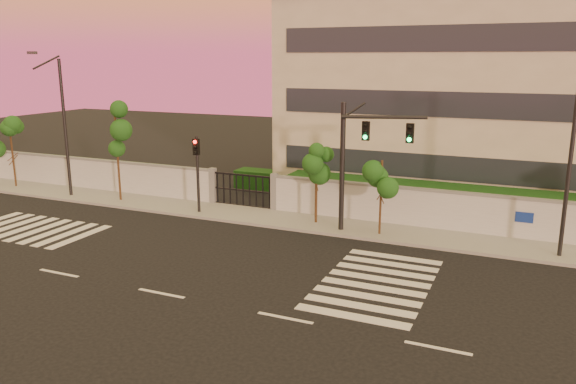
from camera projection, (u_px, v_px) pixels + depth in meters
name	position (u px, v px, depth m)	size (l,w,h in m)	color
ground	(161.00, 294.00, 20.68)	(120.00, 120.00, 0.00)	black
sidewalk	(280.00, 219.00, 30.01)	(60.00, 3.00, 0.15)	gray
perimeter_wall	(292.00, 195.00, 31.08)	(60.00, 0.36, 2.20)	#ABADB2
hedge_row	(327.00, 191.00, 33.16)	(41.00, 4.25, 1.80)	black
institutional_building	(485.00, 96.00, 35.32)	(24.40, 12.40, 12.25)	#B4AD98
road_markings	(183.00, 256.00, 24.64)	(57.00, 7.62, 0.02)	silver
street_tree_b	(11.00, 137.00, 36.75)	(1.42, 1.13, 4.69)	#382314
street_tree_c	(116.00, 130.00, 32.90)	(1.60, 1.27, 5.90)	#382314
street_tree_d	(317.00, 167.00, 28.52)	(1.63, 1.30, 4.19)	#382314
street_tree_e	(382.00, 181.00, 26.67)	(1.33, 1.06, 3.77)	#382314
traffic_signal_main	(359.00, 153.00, 26.76)	(4.00, 1.33, 6.43)	black
traffic_signal_secondary	(197.00, 165.00, 30.57)	(0.34, 0.34, 4.38)	black
streetlight_west	(62.00, 121.00, 33.81)	(0.53, 2.13, 8.84)	black
streetlight_east	(571.00, 156.00, 23.09)	(0.50, 2.01, 8.37)	black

